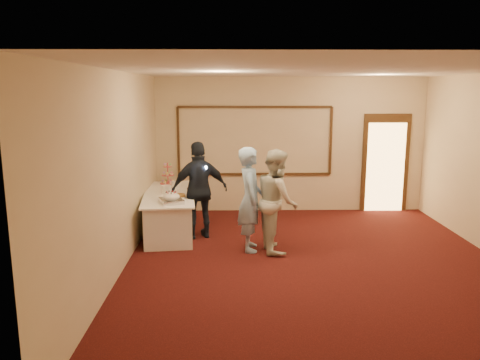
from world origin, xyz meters
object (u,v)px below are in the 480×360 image
Objects in this scene: plate_stack_b at (175,185)px; woman at (277,200)px; pavlova_tray at (171,198)px; tart at (179,196)px; plate_stack_a at (167,189)px; buffet_table at (169,212)px; man at (250,199)px; guest at (200,190)px; cupcake_stand at (168,175)px.

woman reaches higher than plate_stack_b.
pavlova_tray is 2.18× the size of tart.
woman reaches higher than plate_stack_a.
woman is at bearing -29.03° from buffet_table.
plate_stack_a is 0.70× the size of tart.
woman is at bearing -28.26° from plate_stack_a.
plate_stack_b is (0.08, 0.43, 0.45)m from buffet_table.
plate_stack_b is 0.65× the size of tart.
tart is 0.14× the size of man.
woman is at bearing -23.01° from tart.
woman is (1.90, -1.53, 0.03)m from plate_stack_b.
plate_stack_a is 0.74m from guest.
buffet_table is 13.83× the size of plate_stack_a.
cupcake_stand is at bearing 106.46° from tart.
plate_stack_a reaches higher than plate_stack_b.
tart is 1.47m from man.
man is at bearing -29.02° from tart.
plate_stack_a is (-0.03, -0.02, 0.46)m from buffet_table.
buffet_table is at bearing 55.60° from woman.
cupcake_stand is (-0.28, 1.69, 0.10)m from pavlova_tray.
pavlova_tray is at bearing -86.87° from plate_stack_b.
man is (1.56, -1.06, 0.05)m from plate_stack_a.
buffet_table is 9.70× the size of tart.
buffet_table is at bearing 123.83° from tart.
man is 1.02× the size of woman.
man reaches higher than woman.
cupcake_stand is 0.27× the size of guest.
woman is (2.01, -1.08, 0.03)m from plate_stack_a.
plate_stack_b is at bearing 45.79° from woman.
pavlova_tray is at bearing -80.68° from cupcake_stand.
buffet_table is 1.43× the size of woman.
pavlova_tray is 0.63m from guest.
buffet_table is 2.31m from woman.
cupcake_stand reaches higher than buffet_table.
plate_stack_a is (0.10, -0.92, -0.10)m from cupcake_stand.
plate_stack_a is (-0.18, 0.77, -0.00)m from pavlova_tray.
cupcake_stand is at bearing 114.11° from plate_stack_b.
cupcake_stand is at bearing 96.03° from plate_stack_a.
cupcake_stand is 2.72× the size of plate_stack_a.
plate_stack_b is at bearing -65.89° from cupcake_stand.
guest is (0.38, -0.01, 0.11)m from tart.
pavlova_tray is 0.31× the size of man.
tart is at bearing -51.30° from plate_stack_a.
guest is at bearing -28.63° from plate_stack_a.
cupcake_stand is 1.91× the size of tart.
cupcake_stand is 0.28× the size of woman.
guest is at bearing -31.05° from buffet_table.
guest is (0.54, -0.80, 0.06)m from plate_stack_b.
man is (1.28, -0.71, 0.10)m from tart.
plate_stack_a is 0.46m from plate_stack_b.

